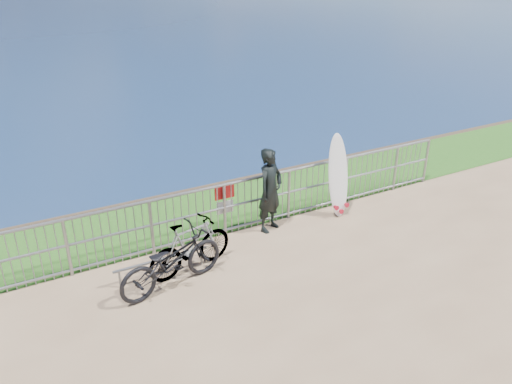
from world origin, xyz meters
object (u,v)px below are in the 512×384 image
surfer (270,190)px  bicycle_near (171,261)px  surfboard (338,179)px  bicycle_far (190,246)px

surfer → bicycle_near: surfer is taller
surfboard → bicycle_far: (-3.61, -0.53, -0.33)m
surfer → bicycle_far: surfer is taller
surfer → surfboard: (1.61, -0.11, -0.04)m
bicycle_far → surfboard: bearing=-93.3°
bicycle_near → bicycle_far: (0.46, 0.30, -0.01)m
bicycle_near → bicycle_far: bicycle_near is taller
surfboard → bicycle_near: 4.16m
surfer → surfboard: bearing=-28.2°
surfer → bicycle_near: (-2.45, -0.94, -0.37)m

